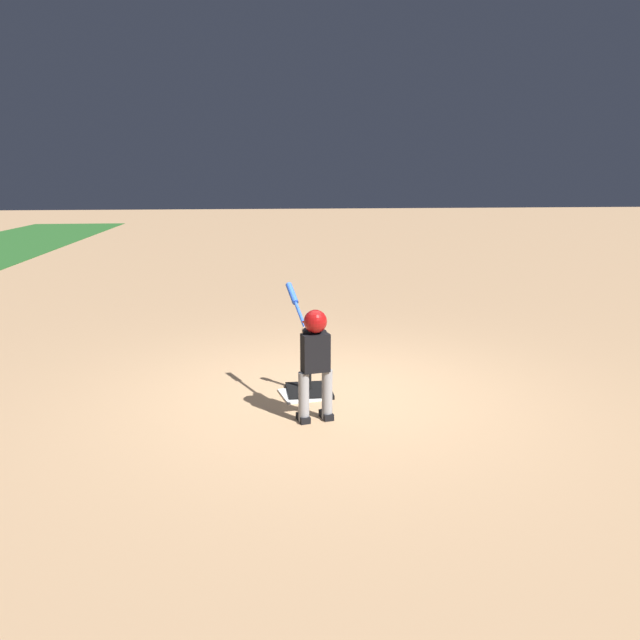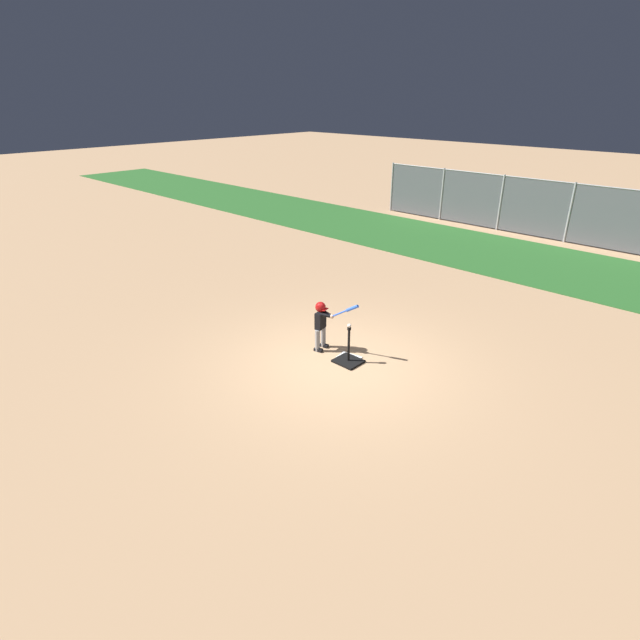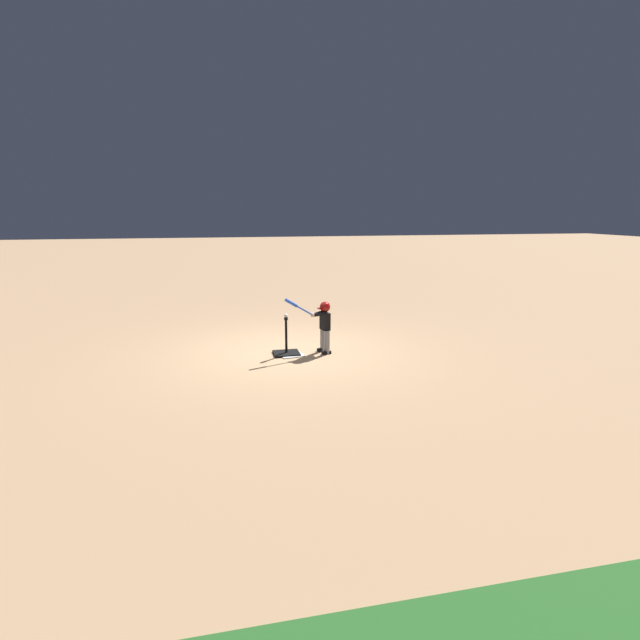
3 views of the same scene
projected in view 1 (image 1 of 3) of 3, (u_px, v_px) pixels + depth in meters
ground_plane at (329, 394)px, 6.48m from camera, size 90.00×90.00×0.00m
home_plate at (303, 394)px, 6.42m from camera, size 0.51×0.51×0.02m
batting_tee at (309, 385)px, 6.49m from camera, size 0.51×0.46×0.75m
batter_child at (314, 350)px, 5.65m from camera, size 0.94×0.37×1.17m
baseball at (309, 319)px, 6.34m from camera, size 0.07×0.07×0.07m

